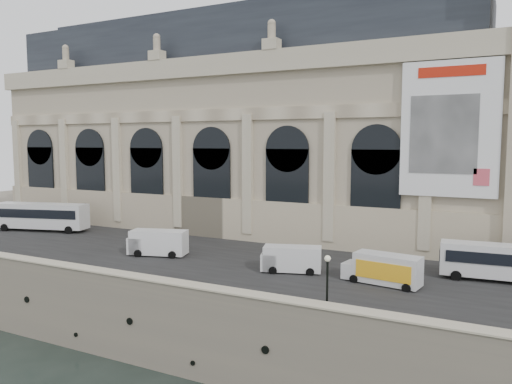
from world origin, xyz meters
TOP-DOWN VIEW (x-y plane):
  - ground at (0.00, 0.00)m, footprint 260.00×260.00m
  - quay at (0.00, 35.00)m, footprint 160.00×70.00m
  - street at (0.00, 14.00)m, footprint 160.00×24.00m
  - parapet at (0.00, 0.60)m, footprint 160.00×1.40m
  - museum at (-5.98, 30.86)m, footprint 69.00×18.70m
  - bus_left at (-26.52, 15.50)m, footprint 12.71×5.86m
  - bus_right at (28.58, 16.48)m, footprint 10.91×3.24m
  - van_b at (-4.10, 10.98)m, footprint 6.37×3.85m
  - van_c at (10.87, 11.17)m, footprint 5.73×3.58m
  - box_truck at (19.38, 11.11)m, footprint 6.64×3.03m
  - lamp_right at (17.69, 1.97)m, footprint 0.43×0.43m

SIDE VIEW (x-z plane):
  - ground at x=0.00m, z-range 0.00..0.00m
  - quay at x=0.00m, z-range 0.00..6.00m
  - street at x=0.00m, z-range 6.00..6.06m
  - parapet at x=0.00m, z-range 6.01..7.22m
  - van_c at x=10.87m, z-range 6.03..8.42m
  - box_truck at x=19.38m, z-range 6.01..8.59m
  - van_b at x=-4.10m, z-range 6.03..8.69m
  - bus_right at x=28.58m, z-range 6.19..9.36m
  - bus_left at x=-26.52m, z-range 6.22..9.90m
  - lamp_right at x=17.69m, z-range 5.99..10.16m
  - museum at x=-5.98m, z-range 5.17..34.27m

